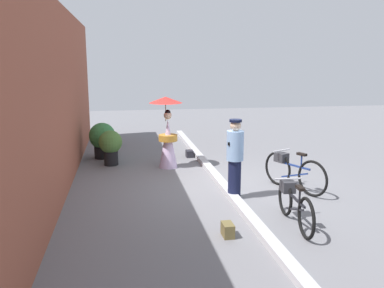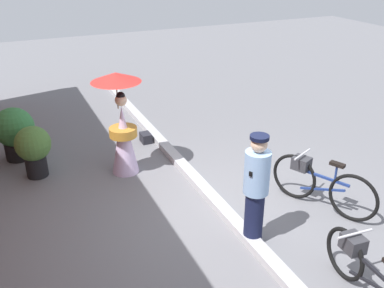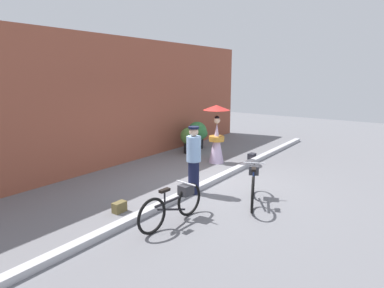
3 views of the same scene
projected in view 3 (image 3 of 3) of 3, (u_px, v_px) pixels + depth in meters
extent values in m
plane|color=slate|center=(207.00, 185.00, 8.23)|extent=(30.00, 30.00, 0.00)
cube|color=brown|center=(112.00, 102.00, 9.85)|extent=(14.00, 0.40, 3.91)
cube|color=#B2B2B7|center=(207.00, 183.00, 8.22)|extent=(14.00, 0.20, 0.12)
torus|color=black|center=(189.00, 200.00, 6.41)|extent=(0.67, 0.10, 0.67)
torus|color=black|center=(152.00, 216.00, 5.66)|extent=(0.67, 0.10, 0.67)
cube|color=black|center=(172.00, 200.00, 6.01)|extent=(0.85, 0.10, 0.04)
cube|color=black|center=(172.00, 209.00, 6.04)|extent=(0.74, 0.08, 0.27)
cylinder|color=black|center=(165.00, 198.00, 5.85)|extent=(0.03, 0.03, 0.28)
cube|color=black|center=(165.00, 190.00, 5.82)|extent=(0.23, 0.11, 0.05)
cylinder|color=silver|center=(186.00, 183.00, 6.26)|extent=(0.06, 0.48, 0.03)
cube|color=#333338|center=(186.00, 190.00, 6.29)|extent=(0.27, 0.24, 0.20)
torus|color=black|center=(254.00, 180.00, 7.48)|extent=(0.71, 0.36, 0.76)
torus|color=black|center=(253.00, 195.00, 6.55)|extent=(0.71, 0.36, 0.76)
cube|color=navy|center=(253.00, 179.00, 6.98)|extent=(0.76, 0.37, 0.04)
cube|color=navy|center=(253.00, 189.00, 7.02)|extent=(0.66, 0.32, 0.26)
cylinder|color=navy|center=(253.00, 176.00, 6.78)|extent=(0.03, 0.03, 0.32)
cube|color=black|center=(254.00, 169.00, 6.75)|extent=(0.24, 0.17, 0.05)
cylinder|color=silver|center=(254.00, 163.00, 7.29)|extent=(0.23, 0.45, 0.03)
cube|color=#333338|center=(254.00, 170.00, 7.33)|extent=(0.33, 0.31, 0.20)
cylinder|color=#141938|center=(194.00, 177.00, 7.60)|extent=(0.26, 0.26, 0.79)
cylinder|color=#8CB2E0|center=(194.00, 149.00, 7.46)|extent=(0.34, 0.34, 0.59)
sphere|color=#D8B293|center=(194.00, 132.00, 7.37)|extent=(0.21, 0.21, 0.21)
cylinder|color=black|center=(194.00, 128.00, 7.35)|extent=(0.25, 0.25, 0.05)
cube|color=black|center=(194.00, 146.00, 7.44)|extent=(0.23, 0.35, 0.06)
cone|color=silver|center=(217.00, 143.00, 10.26)|extent=(0.48, 0.48, 1.27)
cylinder|color=#C1842D|center=(217.00, 139.00, 10.23)|extent=(0.49, 0.49, 0.16)
sphere|color=beige|center=(217.00, 120.00, 10.11)|extent=(0.20, 0.20, 0.20)
sphere|color=black|center=(217.00, 118.00, 10.09)|extent=(0.15, 0.15, 0.15)
cylinder|color=olive|center=(216.00, 116.00, 10.14)|extent=(0.02, 0.02, 0.55)
cone|color=red|center=(216.00, 108.00, 10.08)|extent=(0.85, 0.85, 0.16)
cylinder|color=black|center=(189.00, 148.00, 11.61)|extent=(0.37, 0.37, 0.38)
sphere|color=#4C7A38|center=(189.00, 136.00, 11.52)|extent=(0.62, 0.62, 0.62)
sphere|color=#4C7A38|center=(194.00, 138.00, 11.60)|extent=(0.34, 0.34, 0.34)
cylinder|color=black|center=(197.00, 143.00, 12.44)|extent=(0.48, 0.48, 0.35)
sphere|color=#387F42|center=(197.00, 131.00, 12.34)|extent=(0.75, 0.75, 0.75)
sphere|color=#387F42|center=(202.00, 133.00, 12.44)|extent=(0.41, 0.41, 0.41)
cube|color=#26262D|center=(252.00, 156.00, 10.78)|extent=(0.28, 0.20, 0.19)
cube|color=black|center=(254.00, 155.00, 10.74)|extent=(0.24, 0.07, 0.07)
cube|color=brown|center=(119.00, 207.00, 6.61)|extent=(0.28, 0.17, 0.22)
cube|color=brown|center=(121.00, 205.00, 6.57)|extent=(0.24, 0.06, 0.08)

